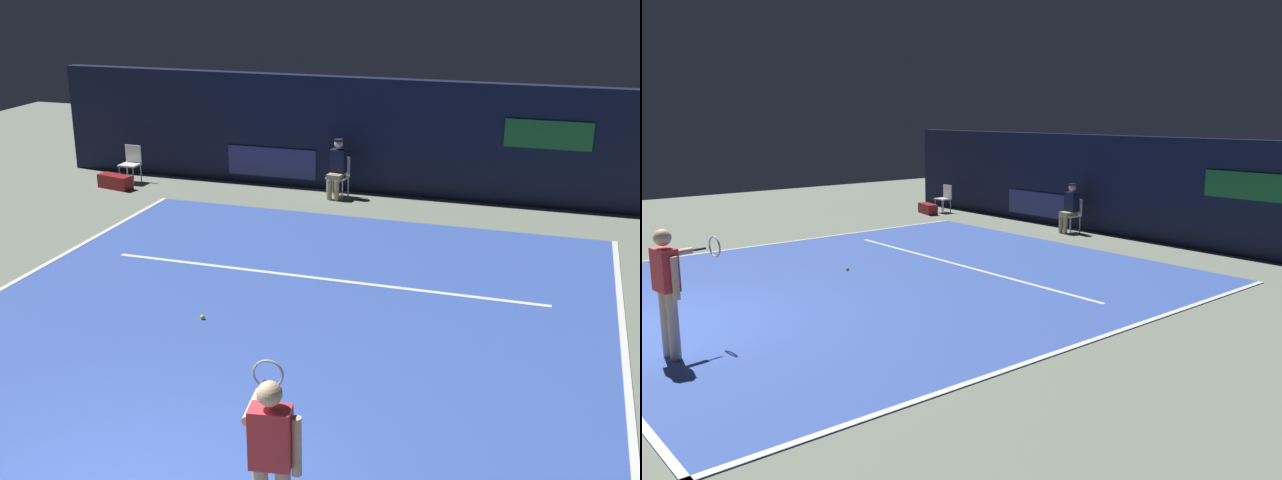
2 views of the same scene
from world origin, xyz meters
TOP-DOWN VIEW (x-y plane):
  - ground_plane at (0.00, 4.36)m, footprint 31.45×31.45m
  - court_surface at (0.00, 4.36)m, footprint 9.62×10.71m
  - line_sideline_left at (4.76, 4.36)m, footprint 0.10×10.71m
  - line_sideline_right at (-4.76, 4.36)m, footprint 0.10×10.71m
  - line_service at (0.00, 6.23)m, footprint 7.51×0.10m
  - back_wall at (-0.00, 11.75)m, footprint 16.58×0.33m
  - tennis_player at (1.59, -0.07)m, footprint 0.73×0.93m
  - line_judge_on_chair at (-1.12, 11.03)m, footprint 0.48×0.56m
  - courtside_chair_near at (-6.20, 10.79)m, footprint 0.45×0.42m
  - tennis_ball at (-1.16, 4.18)m, footprint 0.07×0.07m
  - equipment_bag at (-6.29, 10.18)m, footprint 0.89×0.50m

SIDE VIEW (x-z plane):
  - ground_plane at x=0.00m, z-range 0.00..0.00m
  - court_surface at x=0.00m, z-range 0.00..0.01m
  - line_sideline_left at x=4.76m, z-range 0.01..0.02m
  - line_sideline_right at x=-4.76m, z-range 0.01..0.02m
  - line_service at x=0.00m, z-range 0.01..0.02m
  - tennis_ball at x=-1.16m, z-range 0.01..0.08m
  - equipment_bag at x=-6.29m, z-range 0.00..0.32m
  - courtside_chair_near at x=-6.20m, z-range 0.06..0.94m
  - line_judge_on_chair at x=-1.12m, z-range 0.03..1.35m
  - tennis_player at x=1.59m, z-range 0.12..1.85m
  - back_wall at x=0.00m, z-range 0.00..2.60m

